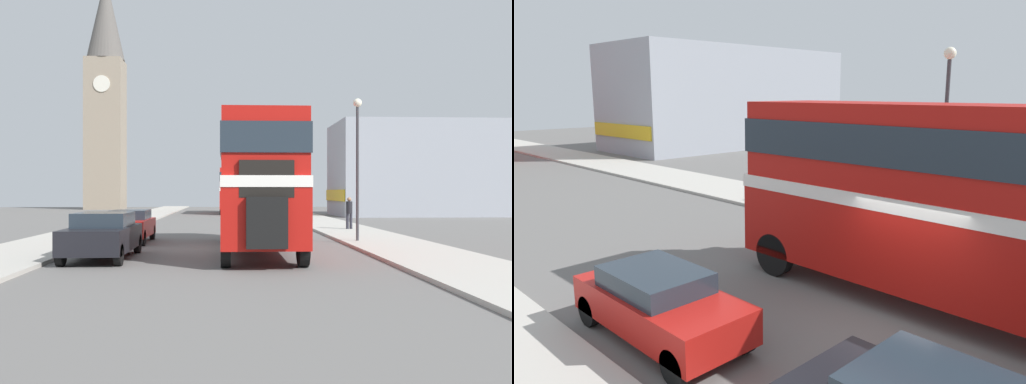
{
  "view_description": "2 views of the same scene",
  "coord_description": "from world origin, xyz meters",
  "views": [
    {
      "loc": [
        0.22,
        -21.18,
        2.13
      ],
      "look_at": [
        1.31,
        -0.59,
        2.12
      ],
      "focal_mm": 40.0,
      "sensor_mm": 36.0,
      "label": 1
    },
    {
      "loc": [
        -8.67,
        -4.81,
        4.71
      ],
      "look_at": [
        1.31,
        5.11,
        1.87
      ],
      "focal_mm": 35.0,
      "sensor_mm": 36.0,
      "label": 2
    }
  ],
  "objects": [
    {
      "name": "car_parked_mid",
      "position": [
        -3.8,
        3.03,
        0.72
      ],
      "size": [
        1.66,
        3.92,
        1.37
      ],
      "color": "red",
      "rests_on": "ground_plane"
    },
    {
      "name": "double_decker_bus",
      "position": [
        1.31,
        -0.61,
        2.65
      ],
      "size": [
        2.49,
        11.1,
        4.46
      ],
      "color": "#B2140F",
      "rests_on": "ground_plane"
    },
    {
      "name": "street_lamp",
      "position": [
        5.64,
        2.03,
        3.96
      ],
      "size": [
        0.36,
        0.36,
        5.86
      ],
      "color": "#38383D",
      "rests_on": "sidewalk_right"
    },
    {
      "name": "car_parked_near",
      "position": [
        -3.67,
        -2.88,
        0.77
      ],
      "size": [
        1.84,
        4.4,
        1.47
      ],
      "color": "black",
      "rests_on": "ground_plane"
    },
    {
      "name": "shop_building_block",
      "position": [
        20.55,
        29.39,
        4.16
      ],
      "size": [
        21.14,
        8.61,
        8.32
      ],
      "color": "#999EA8",
      "rests_on": "ground_plane"
    },
    {
      "name": "sidewalk_right",
      "position": [
        6.75,
        0.0,
        0.06
      ],
      "size": [
        3.5,
        120.0,
        0.12
      ],
      "color": "#B7B2A8",
      "rests_on": "ground_plane"
    },
    {
      "name": "church_tower",
      "position": [
        -14.69,
        50.29,
        14.87
      ],
      "size": [
        4.67,
        4.67,
        29.08
      ],
      "color": "gray",
      "rests_on": "ground_plane"
    },
    {
      "name": "pedestrian_walking",
      "position": [
        6.92,
        9.47,
        1.09
      ],
      "size": [
        0.35,
        0.35,
        1.72
      ],
      "color": "#282833",
      "rests_on": "sidewalk_right"
    },
    {
      "name": "ground_plane",
      "position": [
        0.0,
        0.0,
        0.0
      ],
      "size": [
        120.0,
        120.0,
        0.0
      ],
      "primitive_type": "plane",
      "color": "slate"
    },
    {
      "name": "bus_distant",
      "position": [
        0.92,
        35.49,
        2.59
      ],
      "size": [
        2.57,
        9.98,
        4.35
      ],
      "color": "red",
      "rests_on": "ground_plane"
    },
    {
      "name": "sidewalk_left",
      "position": [
        -6.75,
        0.0,
        0.06
      ],
      "size": [
        3.5,
        120.0,
        0.12
      ],
      "color": "#B7B2A8",
      "rests_on": "ground_plane"
    }
  ]
}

